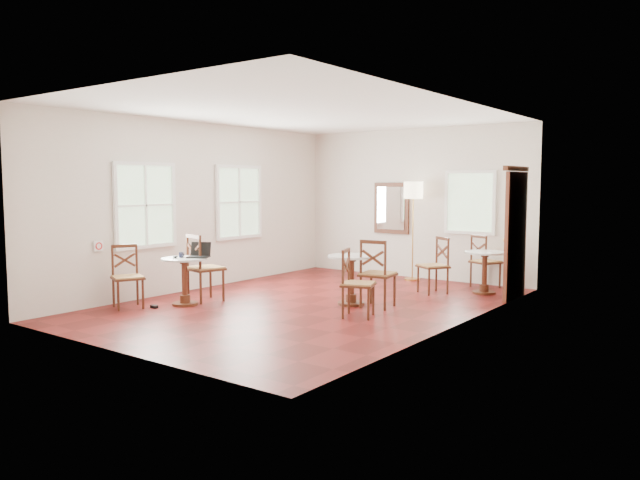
{
  "coord_description": "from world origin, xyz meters",
  "views": [
    {
      "loc": [
        5.86,
        -7.61,
        1.91
      ],
      "look_at": [
        0.0,
        0.3,
        1.0
      ],
      "focal_mm": 34.47,
      "sensor_mm": 36.0,
      "label": 1
    }
  ],
  "objects_px": {
    "chair_mid_a": "(377,274)",
    "water_glass": "(182,254)",
    "cafe_table_near": "(185,276)",
    "cafe_table_mid": "(351,274)",
    "chair_near_a": "(204,268)",
    "chair_near_b": "(127,277)",
    "chair_back_b": "(434,265)",
    "floor_lamp": "(413,197)",
    "chair_back_a": "(485,261)",
    "laptop": "(199,254)",
    "cafe_table_back": "(485,268)",
    "mouse": "(175,257)",
    "navy_mug": "(181,255)",
    "chair_mid_b": "(357,283)",
    "power_adapter": "(154,307)"
  },
  "relations": [
    {
      "from": "chair_back_a",
      "to": "laptop",
      "type": "bearing_deg",
      "value": 77.76
    },
    {
      "from": "chair_mid_a",
      "to": "laptop",
      "type": "distance_m",
      "value": 2.81
    },
    {
      "from": "cafe_table_near",
      "to": "power_adapter",
      "type": "bearing_deg",
      "value": -114.5
    },
    {
      "from": "cafe_table_near",
      "to": "power_adapter",
      "type": "xyz_separation_m",
      "value": [
        -0.2,
        -0.44,
        -0.44
      ]
    },
    {
      "from": "chair_mid_a",
      "to": "chair_near_b",
      "type": "bearing_deg",
      "value": 28.45
    },
    {
      "from": "mouse",
      "to": "power_adapter",
      "type": "bearing_deg",
      "value": -115.47
    },
    {
      "from": "chair_mid_a",
      "to": "water_glass",
      "type": "bearing_deg",
      "value": 24.79
    },
    {
      "from": "chair_back_a",
      "to": "floor_lamp",
      "type": "bearing_deg",
      "value": 24.36
    },
    {
      "from": "cafe_table_near",
      "to": "navy_mug",
      "type": "distance_m",
      "value": 0.34
    },
    {
      "from": "chair_mid_b",
      "to": "power_adapter",
      "type": "height_order",
      "value": "chair_mid_b"
    },
    {
      "from": "mouse",
      "to": "chair_back_b",
      "type": "bearing_deg",
      "value": 43.84
    },
    {
      "from": "cafe_table_near",
      "to": "floor_lamp",
      "type": "distance_m",
      "value": 4.83
    },
    {
      "from": "chair_mid_a",
      "to": "chair_back_b",
      "type": "height_order",
      "value": "chair_mid_a"
    },
    {
      "from": "cafe_table_mid",
      "to": "chair_mid_b",
      "type": "bearing_deg",
      "value": -51.47
    },
    {
      "from": "chair_near_b",
      "to": "power_adapter",
      "type": "height_order",
      "value": "chair_near_b"
    },
    {
      "from": "laptop",
      "to": "mouse",
      "type": "bearing_deg",
      "value": -153.62
    },
    {
      "from": "power_adapter",
      "to": "cafe_table_near",
      "type": "bearing_deg",
      "value": 65.5
    },
    {
      "from": "navy_mug",
      "to": "chair_mid_a",
      "type": "bearing_deg",
      "value": 31.77
    },
    {
      "from": "chair_back_b",
      "to": "chair_back_a",
      "type": "bearing_deg",
      "value": 98.9
    },
    {
      "from": "floor_lamp",
      "to": "chair_mid_a",
      "type": "bearing_deg",
      "value": -72.87
    },
    {
      "from": "cafe_table_back",
      "to": "chair_back_a",
      "type": "distance_m",
      "value": 0.66
    },
    {
      "from": "laptop",
      "to": "mouse",
      "type": "xyz_separation_m",
      "value": [
        -0.22,
        -0.3,
        -0.04
      ]
    },
    {
      "from": "chair_near_a",
      "to": "chair_back_a",
      "type": "relative_size",
      "value": 1.13
    },
    {
      "from": "chair_back_a",
      "to": "floor_lamp",
      "type": "xyz_separation_m",
      "value": [
        -1.47,
        -0.02,
        1.16
      ]
    },
    {
      "from": "chair_back_a",
      "to": "laptop",
      "type": "height_order",
      "value": "laptop"
    },
    {
      "from": "chair_back_b",
      "to": "laptop",
      "type": "xyz_separation_m",
      "value": [
        -2.55,
        -3.1,
        0.32
      ]
    },
    {
      "from": "cafe_table_back",
      "to": "chair_near_b",
      "type": "xyz_separation_m",
      "value": [
        -3.96,
        -4.43,
        0.03
      ]
    },
    {
      "from": "chair_mid_b",
      "to": "navy_mug",
      "type": "distance_m",
      "value": 2.88
    },
    {
      "from": "chair_near_b",
      "to": "chair_mid_a",
      "type": "bearing_deg",
      "value": -28.92
    },
    {
      "from": "cafe_table_near",
      "to": "floor_lamp",
      "type": "relative_size",
      "value": 0.39
    },
    {
      "from": "chair_near_b",
      "to": "chair_back_b",
      "type": "xyz_separation_m",
      "value": [
        3.24,
        3.95,
        0.01
      ]
    },
    {
      "from": "chair_near_b",
      "to": "water_glass",
      "type": "bearing_deg",
      "value": -15.41
    },
    {
      "from": "chair_near_b",
      "to": "chair_back_b",
      "type": "height_order",
      "value": "chair_back_b"
    },
    {
      "from": "cafe_table_mid",
      "to": "cafe_table_back",
      "type": "bearing_deg",
      "value": 59.09
    },
    {
      "from": "chair_near_a",
      "to": "laptop",
      "type": "height_order",
      "value": "chair_near_a"
    },
    {
      "from": "laptop",
      "to": "power_adapter",
      "type": "relative_size",
      "value": 3.62
    },
    {
      "from": "water_glass",
      "to": "power_adapter",
      "type": "height_order",
      "value": "water_glass"
    },
    {
      "from": "cafe_table_mid",
      "to": "floor_lamp",
      "type": "height_order",
      "value": "floor_lamp"
    },
    {
      "from": "cafe_table_mid",
      "to": "mouse",
      "type": "relative_size",
      "value": 7.59
    },
    {
      "from": "cafe_table_near",
      "to": "chair_mid_b",
      "type": "height_order",
      "value": "chair_mid_b"
    },
    {
      "from": "navy_mug",
      "to": "power_adapter",
      "type": "distance_m",
      "value": 0.9
    },
    {
      "from": "chair_mid_a",
      "to": "navy_mug",
      "type": "bearing_deg",
      "value": 23.49
    },
    {
      "from": "cafe_table_mid",
      "to": "navy_mug",
      "type": "distance_m",
      "value": 2.7
    },
    {
      "from": "chair_near_a",
      "to": "chair_near_b",
      "type": "xyz_separation_m",
      "value": [
        -0.55,
        -1.07,
        -0.06
      ]
    },
    {
      "from": "cafe_table_near",
      "to": "cafe_table_mid",
      "type": "distance_m",
      "value": 2.62
    },
    {
      "from": "cafe_table_back",
      "to": "chair_near_a",
      "type": "bearing_deg",
      "value": -135.33
    },
    {
      "from": "chair_mid_a",
      "to": "water_glass",
      "type": "height_order",
      "value": "chair_mid_a"
    },
    {
      "from": "power_adapter",
      "to": "floor_lamp",
      "type": "bearing_deg",
      "value": 68.62
    },
    {
      "from": "cafe_table_mid",
      "to": "chair_near_a",
      "type": "height_order",
      "value": "chair_near_a"
    },
    {
      "from": "cafe_table_mid",
      "to": "chair_back_b",
      "type": "distance_m",
      "value": 1.82
    }
  ]
}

